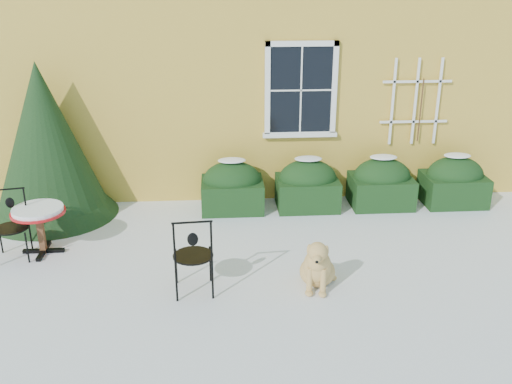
{
  "coord_description": "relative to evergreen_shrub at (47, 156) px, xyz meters",
  "views": [
    {
      "loc": [
        -0.53,
        -6.59,
        3.83
      ],
      "look_at": [
        0.0,
        1.0,
        0.9
      ],
      "focal_mm": 40.0,
      "sensor_mm": 36.0,
      "label": 1
    }
  ],
  "objects": [
    {
      "name": "hedge_row",
      "position": [
        4.97,
        0.03,
        -0.63
      ],
      "size": [
        4.95,
        0.8,
        0.91
      ],
      "color": "black",
      "rests_on": "ground"
    },
    {
      "name": "ground",
      "position": [
        3.32,
        -2.52,
        -1.03
      ],
      "size": [
        80.0,
        80.0,
        0.0
      ],
      "primitive_type": "plane",
      "color": "white",
      "rests_on": "ground"
    },
    {
      "name": "patio_chair_near",
      "position": [
        2.44,
        -2.71,
        -0.5
      ],
      "size": [
        0.52,
        0.51,
        1.07
      ],
      "rotation": [
        0.0,
        0.0,
        3.21
      ],
      "color": "black",
      "rests_on": "ground"
    },
    {
      "name": "evergreen_shrub",
      "position": [
        0.0,
        0.0,
        0.0
      ],
      "size": [
        2.12,
        2.12,
        2.57
      ],
      "rotation": [
        0.0,
        0.0,
        0.18
      ],
      "color": "black",
      "rests_on": "ground"
    },
    {
      "name": "bistro_table",
      "position": [
        0.2,
        -1.43,
        -0.44
      ],
      "size": [
        0.77,
        0.77,
        0.71
      ],
      "rotation": [
        0.0,
        0.0,
        -0.36
      ],
      "color": "black",
      "rests_on": "ground"
    },
    {
      "name": "patio_chair_far",
      "position": [
        -0.17,
        -1.52,
        -0.54
      ],
      "size": [
        0.51,
        0.51,
        0.99
      ],
      "rotation": [
        0.0,
        0.0,
        0.18
      ],
      "color": "black",
      "rests_on": "ground"
    },
    {
      "name": "dog",
      "position": [
        4.02,
        -2.69,
        -0.74
      ],
      "size": [
        0.56,
        0.79,
        0.74
      ],
      "rotation": [
        0.0,
        0.0,
        -0.21
      ],
      "color": "#DEB063",
      "rests_on": "ground"
    },
    {
      "name": "house",
      "position": [
        3.32,
        4.48,
        2.18
      ],
      "size": [
        12.4,
        8.4,
        6.4
      ],
      "color": "yellow",
      "rests_on": "ground"
    }
  ]
}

